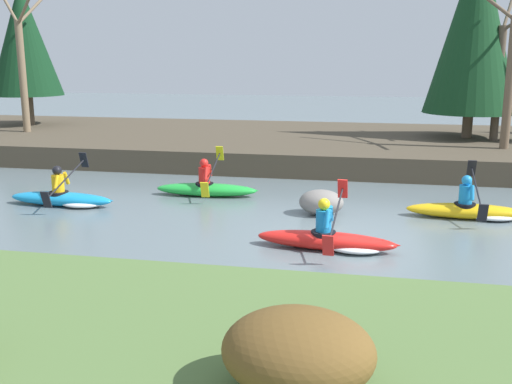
{
  "coord_description": "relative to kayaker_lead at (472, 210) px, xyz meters",
  "views": [
    {
      "loc": [
        0.43,
        -11.55,
        3.64
      ],
      "look_at": [
        -2.26,
        1.75,
        0.55
      ],
      "focal_mm": 42.0,
      "sensor_mm": 36.0,
      "label": 1
    }
  ],
  "objects": [
    {
      "name": "conifer_tree_left",
      "position": [
        1.0,
        8.86,
        4.51
      ],
      "size": [
        3.29,
        3.29,
        7.07
      ],
      "color": "brown",
      "rests_on": "riverbank_far"
    },
    {
      "name": "bare_tree_mid_upstream",
      "position": [
        1.84,
        6.37,
        3.12
      ],
      "size": [
        3.05,
        3.01,
        5.48
      ],
      "color": "brown",
      "rests_on": "riverbank_far"
    },
    {
      "name": "riverbank_far",
      "position": [
        -2.66,
        8.4,
        0.17
      ],
      "size": [
        44.0,
        9.56,
        0.73
      ],
      "color": "#4C4233",
      "rests_on": "ground"
    },
    {
      "name": "kayaker_lead",
      "position": [
        0.0,
        0.0,
        0.0
      ],
      "size": [
        2.77,
        2.06,
        1.2
      ],
      "rotation": [
        0.0,
        0.0,
        0.0
      ],
      "color": "yellow",
      "rests_on": "ground"
    },
    {
      "name": "bare_tree_upstream",
      "position": [
        -15.68,
        7.32,
        3.19
      ],
      "size": [
        3.13,
        3.09,
        5.63
      ],
      "color": "#7A664C",
      "rests_on": "riverbank_far"
    },
    {
      "name": "kayaker_middle",
      "position": [
        -2.98,
        -2.9,
        0.0
      ],
      "size": [
        2.79,
        2.07,
        1.2
      ],
      "rotation": [
        0.0,
        0.0,
        -0.07
      ],
      "color": "red",
      "rests_on": "ground"
    },
    {
      "name": "conifer_tree_far_left",
      "position": [
        -16.87,
        9.41,
        4.1
      ],
      "size": [
        2.99,
        2.99,
        5.9
      ],
      "color": "brown",
      "rests_on": "riverbank_far"
    },
    {
      "name": "kayaker_far_back",
      "position": [
        -9.73,
        -0.74,
        0.0
      ],
      "size": [
        2.77,
        2.06,
        1.2
      ],
      "rotation": [
        0.0,
        0.0,
        -0.01
      ],
      "color": "#1993D6",
      "rests_on": "ground"
    },
    {
      "name": "kayaker_trailing",
      "position": [
        -6.57,
        0.99,
        0.02
      ],
      "size": [
        2.79,
        2.07,
        1.2
      ],
      "rotation": [
        0.0,
        0.0,
        0.06
      ],
      "color": "green",
      "rests_on": "ground"
    },
    {
      "name": "shrub_clump_third",
      "position": [
        -2.84,
        -8.97,
        0.81
      ],
      "size": [
        1.42,
        1.19,
        0.77
      ],
      "color": "brown",
      "rests_on": "riverbank_near"
    },
    {
      "name": "boulder_midstream",
      "position": [
        -3.42,
        -0.32,
        0.1
      ],
      "size": [
        1.04,
        0.82,
        0.59
      ],
      "color": "gray",
      "rests_on": "ground"
    },
    {
      "name": "ground_plane",
      "position": [
        -2.66,
        -2.41,
        -0.2
      ],
      "size": [
        90.0,
        90.0,
        0.0
      ],
      "primitive_type": "plane",
      "color": "slate"
    },
    {
      "name": "bare_tree_mid_downstream",
      "position": [
        1.86,
        8.39,
        2.98
      ],
      "size": [
        2.9,
        2.86,
        5.2
      ],
      "color": "brown",
      "rests_on": "riverbank_far"
    }
  ]
}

